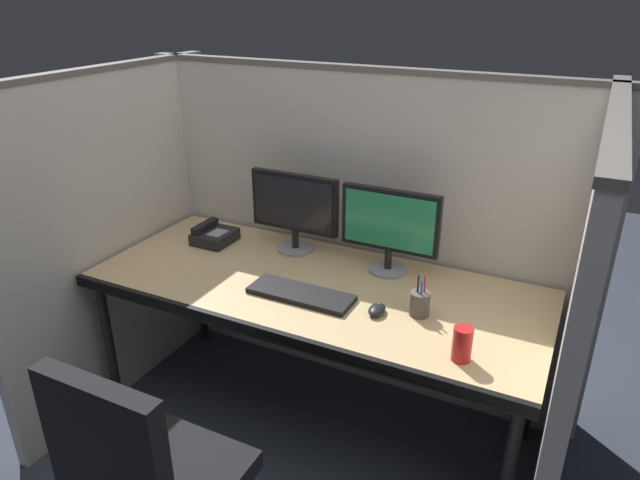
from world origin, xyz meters
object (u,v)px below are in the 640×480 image
computer_mouse (377,310)px  desk (313,295)px  monitor_right (390,225)px  pen_cup (420,303)px  keyboard_main (300,294)px  soda_can (462,344)px  desk_phone (214,236)px  monitor_left (294,207)px

computer_mouse → desk: bearing=163.3°
monitor_right → pen_cup: size_ratio=2.61×
monitor_right → desk: bearing=-131.9°
monitor_right → keyboard_main: bearing=-122.8°
keyboard_main → desk: bearing=87.5°
keyboard_main → soda_can: soda_can is taller
computer_mouse → desk_phone: bearing=164.1°
monitor_left → soda_can: 1.06m
desk → monitor_right: monitor_right is taller
monitor_left → computer_mouse: monitor_left is taller
keyboard_main → soda_can: size_ratio=3.52×
monitor_right → desk_phone: (-0.86, -0.08, -0.18)m
monitor_right → soda_can: bearing=-48.5°
keyboard_main → soda_can: bearing=-11.2°
monitor_left → pen_cup: 0.78m
keyboard_main → soda_can: (0.68, -0.14, 0.05)m
desk → soda_can: 0.73m
desk → monitor_right: (0.23, 0.26, 0.27)m
monitor_left → keyboard_main: 0.49m
pen_cup → desk: bearing=176.1°
pen_cup → desk_phone: size_ratio=0.87×
desk_phone → keyboard_main: bearing=-24.4°
monitor_right → pen_cup: bearing=-51.1°
monitor_right → desk_phone: size_ratio=2.26×
keyboard_main → desk_phone: desk_phone is taller
monitor_right → pen_cup: (0.23, -0.29, -0.17)m
keyboard_main → desk_phone: (-0.63, 0.29, 0.02)m
desk → soda_can: (0.68, -0.24, 0.11)m
pen_cup → desk_phone: (-1.10, 0.21, -0.02)m
monitor_left → desk: bearing=-49.1°
monitor_left → monitor_right: size_ratio=1.00×
computer_mouse → pen_cup: bearing=23.6°
computer_mouse → soda_can: size_ratio=0.79×
desk_phone → desk: bearing=-15.5°
soda_can → monitor_left: bearing=150.5°
keyboard_main → computer_mouse: bearing=2.3°
computer_mouse → pen_cup: pen_cup is taller
pen_cup → monitor_left: bearing=156.7°
monitor_left → keyboard_main: monitor_left is taller
monitor_left → pen_cup: monitor_left is taller
soda_can → monitor_right: bearing=131.5°
monitor_left → computer_mouse: 0.69m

